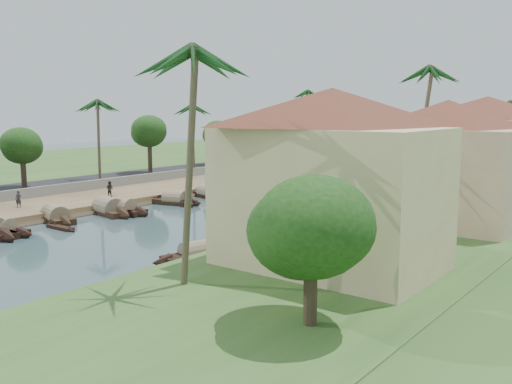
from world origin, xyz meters
The scene contains 41 objects.
ground centered at (0.00, 0.00, 0.00)m, with size 220.00×220.00×0.00m, color #384F55.
left_bank centered at (-16.00, 20.00, 0.40)m, with size 10.00×180.00×0.80m, color brown.
right_bank centered at (19.00, 20.00, 0.60)m, with size 16.00×180.00×1.20m, color #2E5421.
road centered at (-24.50, 20.00, 0.70)m, with size 8.00×180.00×1.40m, color black.
retaining_wall centered at (-20.20, 20.00, 1.35)m, with size 0.40×180.00×1.10m, color gray.
far_left_fill centered at (-51.00, 20.00, 0.68)m, with size 45.00×220.00×1.35m, color #2E5421.
treeline centered at (0.00, 100.00, 4.00)m, with size 120.00×14.00×8.00m.
bridge centered at (0.00, 72.00, 1.72)m, with size 28.00×4.00×2.40m.
building_near centered at (18.99, -2.00, 6.38)m, with size 14.85×14.85×10.20m.
building_mid centered at (19.99, 14.00, 6.13)m, with size 14.11×14.11×9.70m.
building_far centered at (18.99, 28.00, 6.38)m, with size 15.59×15.59×10.20m.
sampan_4 centered at (-10.46, -0.75, 0.42)m, with size 7.95×3.58×2.21m.
sampan_5 centered at (-8.57, 5.31, 0.42)m, with size 7.37×2.68×2.30m.
sampan_6 centered at (-9.61, 4.57, 0.42)m, with size 8.72×3.54×2.50m.
sampan_7 centered at (-8.48, 13.27, 0.41)m, with size 7.19×3.99×1.95m.
sampan_8 centered at (-8.48, 12.48, 0.41)m, with size 6.87×3.13×2.09m.
sampan_9 centered at (-8.75, 18.24, 0.41)m, with size 8.45×3.73×2.12m.
sampan_10 centered at (-9.46, 23.26, 0.41)m, with size 7.98×3.38×2.16m.
sampan_11 centered at (-9.24, 22.07, 0.42)m, with size 8.65×2.23×2.45m.
sampan_12 centered at (-8.53, 29.63, 0.41)m, with size 8.29×3.08×1.98m.
sampan_13 centered at (-9.27, 27.30, 0.41)m, with size 6.89×3.50×1.91m.
sampan_14 centered at (9.07, -2.49, 0.40)m, with size 3.09×7.46×1.84m.
sampan_15 centered at (8.93, 6.27, 0.41)m, with size 3.55×8.07×2.13m.
sampan_16 centered at (10.22, 26.65, 0.41)m, with size 4.03×8.03×1.98m.
canoe_1 centered at (-7.15, -2.47, 0.10)m, with size 4.32×0.74×0.70m.
canoe_2 centered at (-5.80, 20.48, 0.10)m, with size 4.91×1.09×0.71m.
palm_0 centered at (15.00, -9.68, 12.75)m, with size 3.20×3.20×13.41m.
palm_1 centered at (16.00, 7.77, 10.12)m, with size 3.20×3.20×10.68m.
palm_2 centered at (15.00, 20.63, 13.46)m, with size 3.20×3.20×14.13m.
palm_3 centered at (16.00, 39.90, 10.62)m, with size 3.20×3.20×11.20m.
palm_5 centered at (-24.00, 14.58, 10.84)m, with size 3.20×3.20×11.22m.
palm_6 centered at (-22.00, 29.60, 10.35)m, with size 3.20×3.20×10.71m.
palm_7 centered at (14.00, 56.64, 10.82)m, with size 3.20×3.20×11.40m.
palm_8 centered at (-20.50, 58.49, 12.95)m, with size 3.20×3.20×13.41m.
tree_2 centered at (-24.00, 4.26, 6.01)m, with size 4.46×4.46×6.52m.
tree_3 centered at (-24.00, 23.01, 7.01)m, with size 4.81×4.81×7.68m.
tree_4 centered at (-24.00, 37.10, 6.15)m, with size 4.49×4.49×6.69m.
tree_5 centered at (-24.00, 53.66, 6.48)m, with size 4.53×4.53×7.03m.
tree_7 centered at (23.00, -10.45, 5.29)m, with size 4.99×4.99×6.20m.
person_near centered at (-15.74, -1.23, 1.61)m, with size 0.59×0.39×1.62m, color #28262E.
person_far centered at (-14.29, 8.44, 1.64)m, with size 0.82×0.64×1.69m, color #2C271F.
Camera 1 is at (35.24, -30.14, 10.29)m, focal length 40.00 mm.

